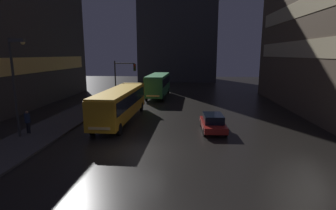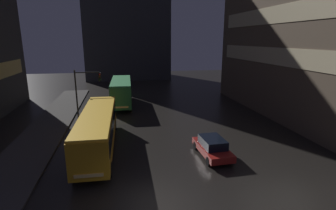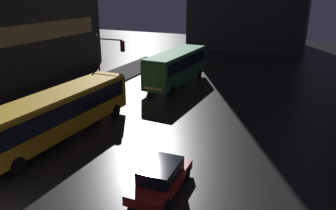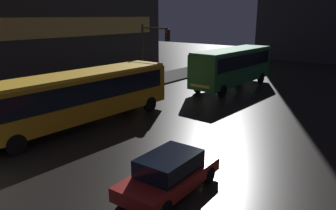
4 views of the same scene
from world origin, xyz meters
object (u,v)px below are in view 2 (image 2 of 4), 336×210
(bus_far, at_px, (121,90))
(car_taxi, at_px, (212,147))
(traffic_light_main, at_px, (85,87))
(bus_near, at_px, (98,127))

(bus_far, height_order, car_taxi, bus_far)
(traffic_light_main, bearing_deg, bus_near, -78.07)
(car_taxi, bearing_deg, bus_far, -71.58)
(bus_near, bearing_deg, car_taxi, 163.11)
(bus_far, relative_size, traffic_light_main, 1.79)
(bus_near, distance_m, traffic_light_main, 8.65)
(car_taxi, bearing_deg, bus_near, -20.38)
(car_taxi, bearing_deg, traffic_light_main, -49.12)
(bus_far, bearing_deg, bus_near, 83.97)
(bus_near, distance_m, bus_far, 14.80)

